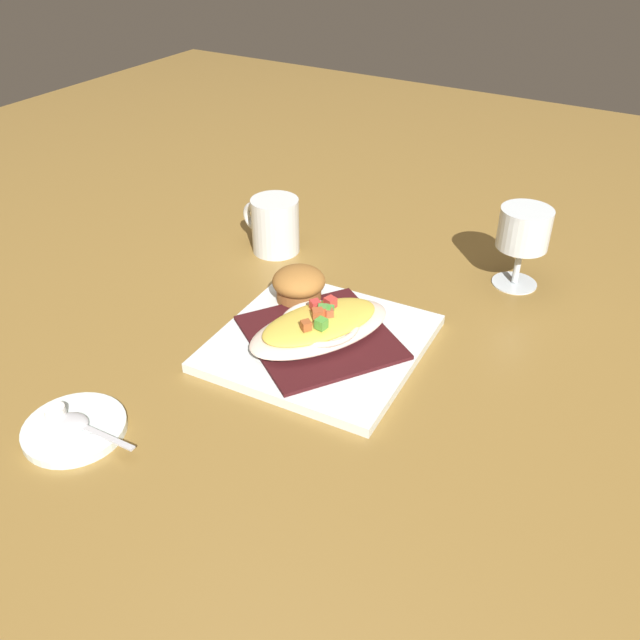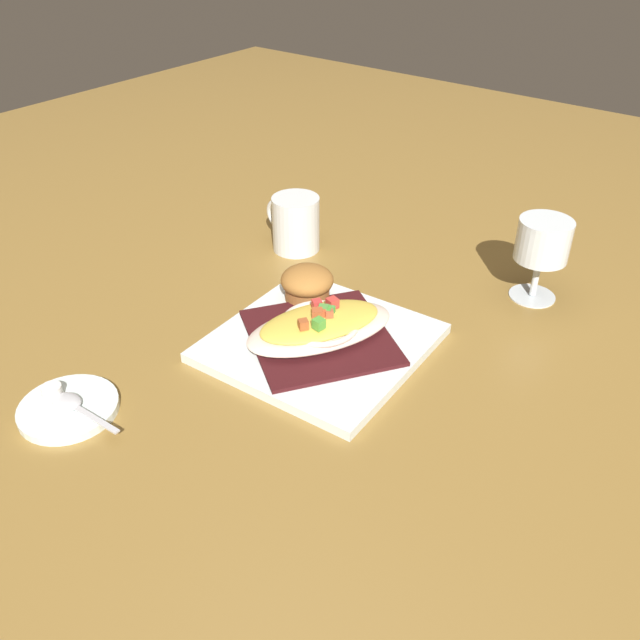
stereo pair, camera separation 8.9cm
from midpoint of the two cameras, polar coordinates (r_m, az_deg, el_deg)
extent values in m
plane|color=olive|center=(0.91, -2.78, -2.38)|extent=(2.60, 2.60, 0.00)
cube|color=white|center=(0.91, -2.80, -2.03)|extent=(0.28, 0.28, 0.01)
cube|color=#3D1215|center=(0.90, -2.81, -1.53)|extent=(0.25, 0.25, 0.01)
ellipsoid|color=beige|center=(0.89, -2.84, -0.79)|extent=(0.18, 0.23, 0.02)
torus|color=beige|center=(0.89, -2.85, -0.36)|extent=(0.14, 0.14, 0.01)
ellipsoid|color=#E2C147|center=(0.89, -2.86, -0.22)|extent=(0.15, 0.19, 0.02)
cube|color=#D43A36|center=(0.89, -3.25, 1.22)|extent=(0.02, 0.02, 0.01)
cube|color=green|center=(0.88, -2.29, 0.67)|extent=(0.01, 0.01, 0.01)
cube|color=#549840|center=(0.88, -2.42, 0.71)|extent=(0.02, 0.02, 0.01)
cube|color=#D43C33|center=(0.89, -1.71, 1.34)|extent=(0.02, 0.02, 0.01)
cube|color=#BA542B|center=(0.87, -3.05, 0.40)|extent=(0.02, 0.02, 0.01)
cube|color=#B3502B|center=(0.88, -2.56, 0.54)|extent=(0.02, 0.02, 0.01)
cube|color=#AC5327|center=(0.85, -4.02, -0.60)|extent=(0.02, 0.02, 0.01)
cube|color=#D84337|center=(0.90, -1.98, 1.23)|extent=(0.01, 0.01, 0.01)
cube|color=#B05334|center=(0.88, -2.11, 0.53)|extent=(0.01, 0.01, 0.01)
cube|color=#53A439|center=(0.86, -2.84, -0.41)|extent=(0.02, 0.02, 0.01)
cube|color=green|center=(0.89, -1.98, 0.85)|extent=(0.01, 0.01, 0.01)
cylinder|color=#A4632F|center=(0.98, -4.38, 2.20)|extent=(0.06, 0.06, 0.02)
ellipsoid|color=#A2682E|center=(0.97, -4.43, 3.21)|extent=(0.08, 0.08, 0.04)
ellipsoid|color=#4C0F23|center=(0.96, -4.45, 3.67)|extent=(0.03, 0.03, 0.01)
cylinder|color=white|center=(1.13, -6.06, 7.90)|extent=(0.08, 0.08, 0.09)
torus|color=white|center=(1.16, -7.70, 8.58)|extent=(0.05, 0.02, 0.05)
cylinder|color=#4C2D14|center=(1.14, -5.98, 6.70)|extent=(0.07, 0.07, 0.03)
cylinder|color=white|center=(1.08, 13.89, 3.03)|extent=(0.07, 0.07, 0.00)
cylinder|color=white|center=(1.06, 14.13, 4.53)|extent=(0.01, 0.01, 0.06)
cylinder|color=white|center=(1.03, 14.59, 7.47)|extent=(0.08, 0.08, 0.06)
cylinder|color=silver|center=(1.04, 14.47, 6.72)|extent=(0.07, 0.07, 0.03)
cylinder|color=white|center=(0.84, -22.95, -8.61)|extent=(0.12, 0.12, 0.01)
ellipsoid|color=silver|center=(0.84, -23.11, -8.07)|extent=(0.04, 0.03, 0.01)
cube|color=silver|center=(0.80, -20.64, -9.42)|extent=(0.07, 0.01, 0.00)
cylinder|color=white|center=(0.85, -24.32, -7.29)|extent=(0.02, 0.02, 0.02)
camera|label=1|loc=(0.04, -92.86, -1.94)|focal=37.81mm
camera|label=2|loc=(0.04, 87.14, 1.94)|focal=37.81mm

